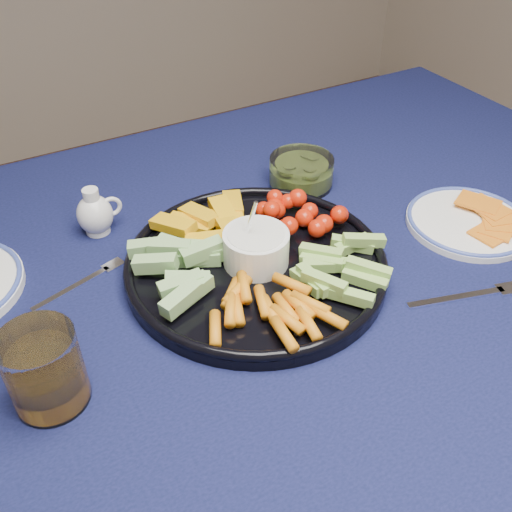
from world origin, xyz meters
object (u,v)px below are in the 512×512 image
pickle_bowl (301,173)px  cheese_plate (469,220)px  dining_table (231,336)px  crudite_platter (254,260)px  creamer_pitcher (95,214)px  juice_tumbler (46,373)px

pickle_bowl → cheese_plate: size_ratio=0.58×
dining_table → cheese_plate: bearing=-6.1°
cheese_plate → crudite_platter: bearing=169.1°
crudite_platter → pickle_bowl: bearing=41.8°
crudite_platter → creamer_pitcher: (-0.17, 0.21, 0.01)m
juice_tumbler → dining_table: bearing=12.9°
creamer_pitcher → pickle_bowl: creamer_pitcher is taller
pickle_bowl → creamer_pitcher: bearing=173.7°
creamer_pitcher → pickle_bowl: 0.36m
creamer_pitcher → cheese_plate: 0.60m
crudite_platter → creamer_pitcher: 0.27m
creamer_pitcher → juice_tumbler: juice_tumbler is taller
dining_table → juice_tumbler: (-0.26, -0.06, 0.13)m
pickle_bowl → juice_tumbler: (-0.51, -0.26, 0.02)m
creamer_pitcher → juice_tumbler: size_ratio=0.78×
pickle_bowl → juice_tumbler: size_ratio=1.12×
pickle_bowl → cheese_plate: bearing=-54.8°
dining_table → pickle_bowl: (0.25, 0.20, 0.11)m
dining_table → crudite_platter: size_ratio=4.34×
crudite_platter → pickle_bowl: (0.19, 0.17, 0.00)m
dining_table → pickle_bowl: 0.33m
crudite_platter → juice_tumbler: (-0.32, -0.08, 0.02)m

